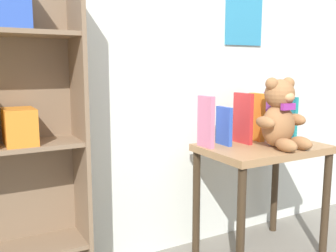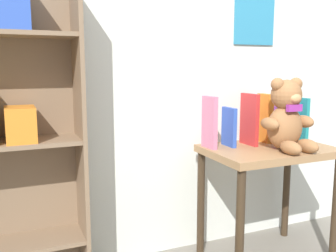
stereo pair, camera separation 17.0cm
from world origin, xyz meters
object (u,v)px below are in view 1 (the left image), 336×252
book_standing_red (243,118)px  book_standing_pink (206,122)px  teddy_bear (280,116)px  book_standing_orange (257,117)px  book_standing_purple (272,116)px  book_standing_teal (287,117)px  display_table (262,164)px  book_standing_blue (224,126)px

book_standing_red → book_standing_pink: bearing=175.4°
teddy_bear → book_standing_orange: bearing=84.2°
book_standing_purple → book_standing_teal: bearing=-1.7°
display_table → book_standing_pink: (-0.29, 0.10, 0.23)m
display_table → book_standing_teal: size_ratio=2.71×
book_standing_orange → book_standing_teal: book_standing_orange is taller
book_standing_purple → display_table: bearing=-146.9°
book_standing_purple → book_standing_teal: (0.11, -0.00, -0.01)m
teddy_bear → book_standing_blue: (-0.21, 0.18, -0.06)m
book_standing_blue → book_standing_teal: book_standing_teal is taller
book_standing_blue → book_standing_teal: bearing=2.0°
display_table → book_standing_orange: (0.06, 0.12, 0.23)m
teddy_bear → display_table: bearing=116.2°
book_standing_orange → book_standing_purple: bearing=-0.8°
book_standing_blue → book_standing_purple: (0.34, 0.01, 0.03)m
book_standing_blue → book_standing_teal: size_ratio=0.85×
book_standing_pink → book_standing_red: (0.23, -0.01, 0.00)m
teddy_bear → book_standing_blue: bearing=138.9°
display_table → book_standing_purple: size_ratio=2.42×
book_standing_pink → book_standing_blue: (0.11, 0.00, -0.03)m
book_standing_orange → book_standing_teal: size_ratio=1.11×
teddy_bear → book_standing_purple: size_ratio=1.34×
display_table → teddy_bear: (0.04, -0.08, 0.26)m
book_standing_orange → book_standing_teal: (0.23, -0.01, -0.01)m
book_standing_pink → book_standing_blue: bearing=-2.0°
book_standing_purple → teddy_bear: bearing=-125.5°
book_standing_red → book_standing_orange: 0.12m
book_standing_red → book_standing_purple: size_ratio=1.02×
book_standing_pink → book_standing_orange: bearing=-0.8°
book_standing_red → teddy_bear: bearing=-63.0°
book_standing_orange → book_standing_teal: 0.23m
book_standing_orange → book_standing_purple: size_ratio=0.99×
book_standing_blue → book_standing_purple: bearing=2.6°
book_standing_red → book_standing_orange: size_ratio=1.02×
display_table → book_standing_teal: 0.38m
book_standing_red → book_standing_orange: bearing=8.7°
book_standing_pink → book_standing_blue: book_standing_pink is taller
book_standing_purple → book_standing_pink: bearing=-179.2°
teddy_bear → book_standing_teal: 0.31m
book_standing_pink → book_standing_blue: 0.12m
display_table → teddy_bear: 0.27m
book_standing_red → book_standing_teal: size_ratio=1.14×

